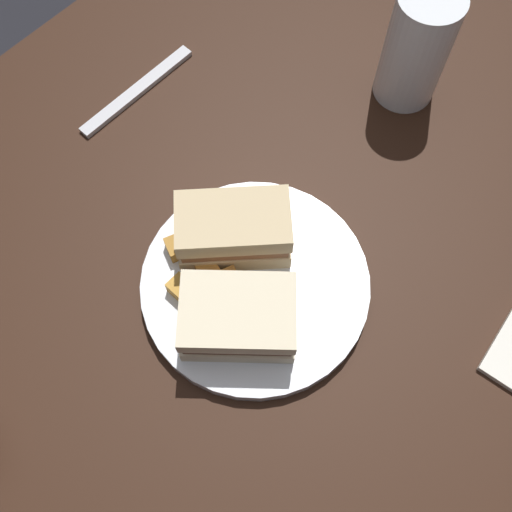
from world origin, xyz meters
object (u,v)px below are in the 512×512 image
object	(u,v)px
plate	(255,285)
fork	(137,91)
pint_glass	(415,53)
sandwich_half_left	(234,230)
sandwich_half_right	(238,317)

from	to	relation	value
plate	fork	size ratio (longest dim) A/B	1.38
pint_glass	fork	distance (m)	0.35
fork	sandwich_half_left	bearing A→B (deg)	-106.94
sandwich_half_right	pint_glass	distance (m)	0.38
plate	sandwich_half_left	distance (m)	0.07
sandwich_half_left	fork	world-z (taller)	sandwich_half_left
plate	pint_glass	xyz separation A→B (m)	(-0.33, -0.04, 0.06)
sandwich_half_right	sandwich_half_left	bearing A→B (deg)	-134.35
sandwich_half_right	fork	distance (m)	0.34
sandwich_half_right	fork	world-z (taller)	sandwich_half_right
sandwich_half_right	pint_glass	xyz separation A→B (m)	(-0.38, -0.06, 0.02)
pint_glass	plate	bearing A→B (deg)	7.45
plate	fork	xyz separation A→B (m)	(-0.10, -0.29, -0.01)
pint_glass	fork	size ratio (longest dim) A/B	0.83
fork	sandwich_half_right	bearing A→B (deg)	-114.12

